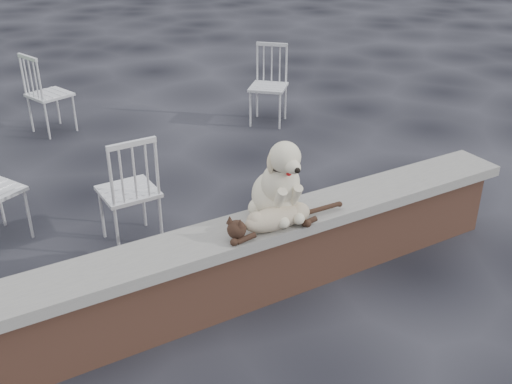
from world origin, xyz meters
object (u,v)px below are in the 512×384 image
dog (275,176)px  chair_c (128,189)px  cat (277,216)px  chair_e (49,93)px  chair_d (268,86)px

dog → chair_c: 1.35m
dog → cat: size_ratio=0.56×
dog → chair_e: (-0.61, 3.95, -0.41)m
chair_d → chair_c: same height
chair_d → chair_e: same height
chair_d → chair_c: (-2.39, -1.81, 0.00)m
chair_d → chair_c: size_ratio=1.00×
cat → chair_e: bearing=101.7°
chair_e → chair_c: (-0.05, -2.84, 0.00)m
chair_c → chair_d: bearing=-144.1°
cat → chair_c: size_ratio=1.12×
dog → chair_d: (1.73, 2.92, -0.41)m
dog → chair_e: bearing=103.1°
dog → chair_d: 3.42m
chair_c → dog: bearing=119.8°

